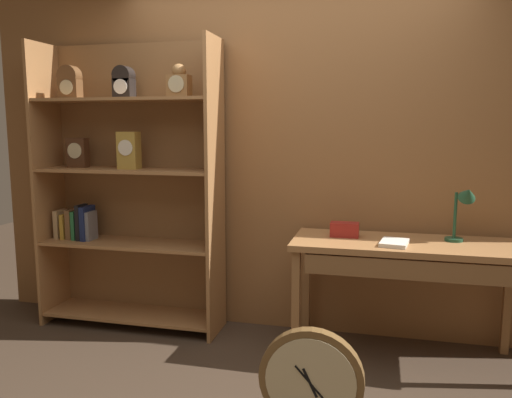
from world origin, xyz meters
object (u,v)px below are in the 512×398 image
(workbench, at_px, (406,257))
(round_clock_large, at_px, (311,382))
(desk_lamp, at_px, (464,205))
(bookshelf, at_px, (127,185))
(open_repair_manual, at_px, (394,243))
(toolbox_small, at_px, (345,230))

(workbench, relative_size, round_clock_large, 2.60)
(round_clock_large, bearing_deg, desk_lamp, 52.52)
(bookshelf, xyz_separation_m, round_clock_large, (1.55, -1.14, -0.79))
(workbench, bearing_deg, open_repair_manual, -135.52)
(desk_lamp, height_order, open_repair_manual, desk_lamp)
(round_clock_large, bearing_deg, open_repair_manual, 66.25)
(desk_lamp, height_order, toolbox_small, desk_lamp)
(workbench, height_order, desk_lamp, desk_lamp)
(toolbox_small, bearing_deg, workbench, -12.18)
(desk_lamp, bearing_deg, bookshelf, 178.03)
(desk_lamp, distance_m, open_repair_manual, 0.50)
(desk_lamp, bearing_deg, toolbox_small, -179.81)
(desk_lamp, bearing_deg, open_repair_manual, -158.58)
(toolbox_small, bearing_deg, round_clock_large, -94.09)
(desk_lamp, height_order, round_clock_large, desk_lamp)
(open_repair_manual, xyz_separation_m, round_clock_large, (-0.39, -0.89, -0.51))
(open_repair_manual, bearing_deg, workbench, 53.34)
(toolbox_small, distance_m, round_clock_large, 1.19)
(bookshelf, relative_size, workbench, 1.48)
(bookshelf, relative_size, toolbox_small, 11.32)
(open_repair_manual, bearing_deg, bookshelf, -178.34)
(bookshelf, height_order, workbench, bookshelf)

